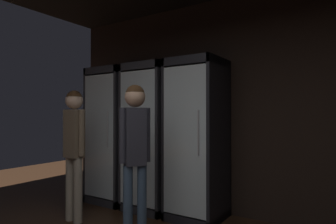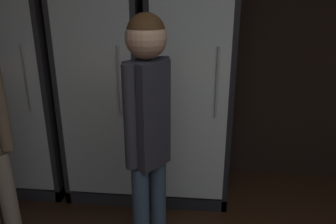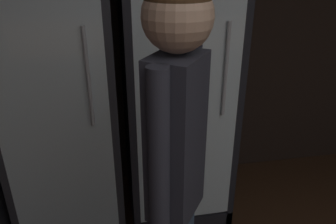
# 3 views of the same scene
# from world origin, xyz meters

# --- Properties ---
(wall_back) EXTENTS (6.00, 0.06, 2.80)m
(wall_back) POSITION_xyz_m (0.00, 3.03, 1.40)
(wall_back) COLOR black
(wall_back) RESTS_ON ground
(cooler_far_left) EXTENTS (0.64, 0.67, 1.96)m
(cooler_far_left) POSITION_xyz_m (-2.10, 2.70, 0.95)
(cooler_far_left) COLOR #2B2B30
(cooler_far_left) RESTS_ON ground
(cooler_left) EXTENTS (0.64, 0.67, 1.96)m
(cooler_left) POSITION_xyz_m (-1.41, 2.70, 0.96)
(cooler_left) COLOR #2B2B30
(cooler_left) RESTS_ON ground
(cooler_center) EXTENTS (0.64, 0.67, 1.96)m
(cooler_center) POSITION_xyz_m (-0.72, 2.70, 0.96)
(cooler_center) COLOR black
(cooler_center) RESTS_ON ground
(shopper_far) EXTENTS (0.24, 0.27, 1.58)m
(shopper_far) POSITION_xyz_m (-0.91, 1.70, 1.00)
(shopper_far) COLOR #384C66
(shopper_far) RESTS_ON ground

